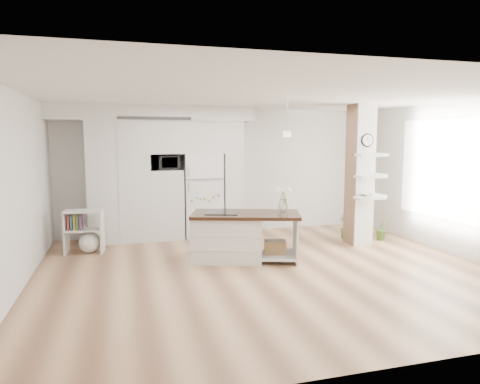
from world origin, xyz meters
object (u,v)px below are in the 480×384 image
object	(u,v)px
kitchen_island	(234,235)
bookshelf	(86,234)
floor_plant_a	(382,228)
refrigerator	(202,195)

from	to	relation	value
kitchen_island	bookshelf	size ratio (longest dim) A/B	2.52
kitchen_island	floor_plant_a	distance (m)	3.31
kitchen_island	floor_plant_a	world-z (taller)	kitchen_island
bookshelf	floor_plant_a	xyz separation A→B (m)	(5.72, -0.58, -0.09)
kitchen_island	floor_plant_a	bearing A→B (deg)	27.72
refrigerator	kitchen_island	world-z (taller)	refrigerator
refrigerator	floor_plant_a	size ratio (longest dim) A/B	3.61
refrigerator	kitchen_island	size ratio (longest dim) A/B	0.89
bookshelf	floor_plant_a	world-z (taller)	bookshelf
floor_plant_a	refrigerator	bearing A→B (deg)	158.30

